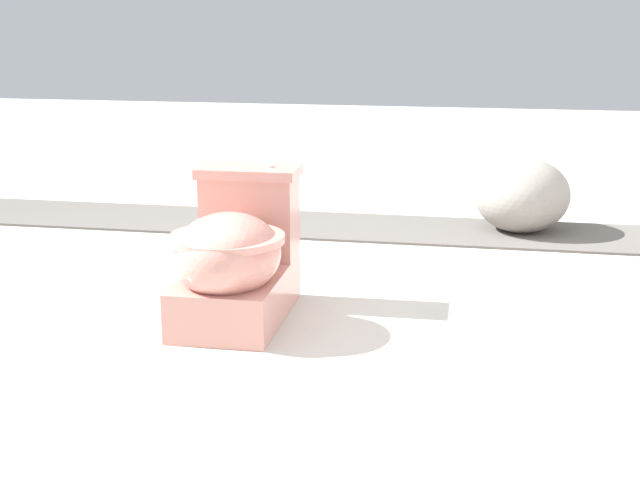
# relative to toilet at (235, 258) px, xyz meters

# --- Properties ---
(ground_plane) EXTENTS (14.00, 14.00, 0.00)m
(ground_plane) POSITION_rel_toilet_xyz_m (-0.06, -0.20, -0.22)
(ground_plane) COLOR beige
(gravel_strip) EXTENTS (0.56, 8.00, 0.01)m
(gravel_strip) POSITION_rel_toilet_xyz_m (-1.39, 0.30, -0.21)
(gravel_strip) COLOR #605B56
(gravel_strip) RESTS_ON ground
(toilet) EXTENTS (0.64, 0.39, 0.52)m
(toilet) POSITION_rel_toilet_xyz_m (0.00, 0.00, 0.00)
(toilet) COLOR tan
(toilet) RESTS_ON ground
(boulder_far) EXTENTS (0.58, 0.55, 0.36)m
(boulder_far) POSITION_rel_toilet_xyz_m (-1.48, 1.02, -0.04)
(boulder_far) COLOR gray
(boulder_far) RESTS_ON ground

